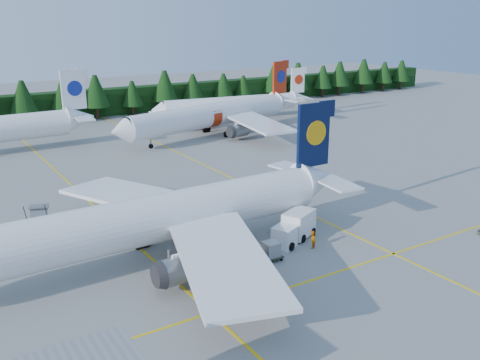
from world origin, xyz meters
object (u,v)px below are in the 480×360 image
airliner_red (208,116)px  airstairs (39,249)px  service_truck (294,228)px  airliner_navy (129,225)px

airliner_red → airstairs: size_ratio=6.62×
airliner_red → service_truck: airliner_red is taller
airliner_navy → airstairs: size_ratio=6.87×
airliner_navy → airliner_red: airliner_navy is taller
airliner_navy → airstairs: (-6.68, 6.30, -3.07)m
airliner_navy → service_truck: (16.00, -3.30, -2.54)m
service_truck → airliner_navy: bearing=144.5°
airstairs → service_truck: (22.68, -9.59, 0.52)m
airliner_navy → airstairs: bearing=135.2°
airstairs → airliner_navy: bearing=-25.8°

